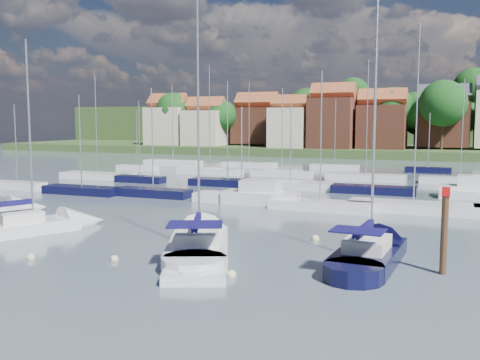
% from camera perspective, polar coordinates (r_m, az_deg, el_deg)
% --- Properties ---
extents(ground, '(260.00, 260.00, 0.00)m').
position_cam_1_polar(ground, '(67.76, 12.11, -0.36)').
color(ground, '#495963').
rests_on(ground, ground).
extents(sailboat_left, '(7.16, 10.62, 14.31)m').
position_cam_1_polar(sailboat_left, '(40.14, -20.24, -4.64)').
color(sailboat_left, silver).
rests_on(sailboat_left, ground).
extents(sailboat_centre, '(8.05, 13.04, 17.24)m').
position_cam_1_polar(sailboat_centre, '(33.18, -4.26, -6.53)').
color(sailboat_centre, silver).
rests_on(sailboat_centre, ground).
extents(sailboat_navy, '(3.70, 11.51, 15.73)m').
position_cam_1_polar(sailboat_navy, '(31.44, 14.08, -7.42)').
color(sailboat_navy, black).
rests_on(sailboat_navy, ground).
extents(tender, '(3.39, 2.49, 0.66)m').
position_cam_1_polar(tender, '(26.05, -4.94, -10.35)').
color(tender, silver).
rests_on(tender, ground).
extents(timber_piling, '(0.40, 0.40, 6.70)m').
position_cam_1_polar(timber_piling, '(28.99, 20.90, -6.83)').
color(timber_piling, '#4C331E').
rests_on(timber_piling, ground).
extents(buoy_b, '(0.51, 0.51, 0.51)m').
position_cam_1_polar(buoy_b, '(32.39, -21.39, -7.91)').
color(buoy_b, beige).
rests_on(buoy_b, ground).
extents(buoy_c, '(0.44, 0.44, 0.44)m').
position_cam_1_polar(buoy_c, '(30.73, -13.25, -8.40)').
color(buoy_c, beige).
rests_on(buoy_c, ground).
extents(buoy_d, '(0.49, 0.49, 0.49)m').
position_cam_1_polar(buoy_d, '(27.01, -0.91, -10.28)').
color(buoy_d, beige).
rests_on(buoy_d, ground).
extents(buoy_e, '(0.50, 0.50, 0.50)m').
position_cam_1_polar(buoy_e, '(35.22, 8.04, -6.40)').
color(buoy_e, beige).
rests_on(buoy_e, ground).
extents(marina_field, '(79.62, 41.41, 15.93)m').
position_cam_1_polar(marina_field, '(62.65, 13.10, -0.52)').
color(marina_field, silver).
rests_on(marina_field, ground).
extents(far_shore_town, '(212.46, 90.00, 22.27)m').
position_cam_1_polar(far_shore_town, '(159.34, 18.55, 4.88)').
color(far_shore_town, '#344A25').
rests_on(far_shore_town, ground).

